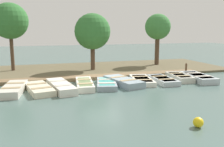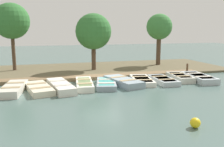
% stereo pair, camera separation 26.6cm
% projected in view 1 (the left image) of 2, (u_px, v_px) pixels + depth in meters
% --- Properties ---
extents(ground_plane, '(80.00, 80.00, 0.00)m').
position_uv_depth(ground_plane, '(103.00, 82.00, 16.85)').
color(ground_plane, '#4C6660').
extents(shore_bank, '(8.00, 24.00, 0.16)m').
position_uv_depth(shore_bank, '(88.00, 70.00, 21.54)').
color(shore_bank, brown).
rests_on(shore_bank, ground_plane).
extents(dock_walkway, '(1.13, 15.96, 0.24)m').
position_uv_depth(dock_walkway, '(98.00, 77.00, 18.00)').
color(dock_walkway, brown).
rests_on(dock_walkway, ground_plane).
extents(rowboat_0, '(3.37, 1.47, 0.43)m').
position_uv_depth(rowboat_0, '(14.00, 89.00, 14.06)').
color(rowboat_0, beige).
rests_on(rowboat_0, ground_plane).
extents(rowboat_1, '(3.33, 1.78, 0.36)m').
position_uv_depth(rowboat_1, '(39.00, 89.00, 14.26)').
color(rowboat_1, beige).
rests_on(rowboat_1, ground_plane).
extents(rowboat_2, '(3.66, 1.53, 0.44)m').
position_uv_depth(rowboat_2, '(61.00, 86.00, 14.63)').
color(rowboat_2, silver).
rests_on(rowboat_2, ground_plane).
extents(rowboat_3, '(3.38, 1.37, 0.38)m').
position_uv_depth(rowboat_3, '(85.00, 84.00, 15.37)').
color(rowboat_3, silver).
rests_on(rowboat_3, ground_plane).
extents(rowboat_4, '(3.18, 1.85, 0.34)m').
position_uv_depth(rowboat_4, '(106.00, 84.00, 15.62)').
color(rowboat_4, '#8C9EA8').
rests_on(rowboat_4, ground_plane).
extents(rowboat_5, '(3.40, 1.89, 0.43)m').
position_uv_depth(rowboat_5, '(123.00, 81.00, 16.02)').
color(rowboat_5, '#8C9EA8').
rests_on(rowboat_5, ground_plane).
extents(rowboat_6, '(3.20, 1.77, 0.33)m').
position_uv_depth(rowboat_6, '(142.00, 80.00, 16.67)').
color(rowboat_6, silver).
rests_on(rowboat_6, ground_plane).
extents(rowboat_7, '(2.93, 1.28, 0.34)m').
position_uv_depth(rowboat_7, '(163.00, 80.00, 16.73)').
color(rowboat_7, '#B2BCC1').
rests_on(rowboat_7, ground_plane).
extents(rowboat_8, '(2.75, 1.36, 0.41)m').
position_uv_depth(rowboat_8, '(179.00, 77.00, 17.52)').
color(rowboat_8, beige).
rests_on(rowboat_8, ground_plane).
extents(rowboat_9, '(3.42, 1.61, 0.42)m').
position_uv_depth(rowboat_9, '(198.00, 77.00, 17.41)').
color(rowboat_9, '#B2BCC1').
rests_on(rowboat_9, ground_plane).
extents(mooring_post_far, '(0.15, 0.15, 0.85)m').
position_uv_depth(mooring_post_far, '(186.00, 68.00, 19.95)').
color(mooring_post_far, brown).
rests_on(mooring_post_far, ground_plane).
extents(buoy, '(0.38, 0.38, 0.38)m').
position_uv_depth(buoy, '(198.00, 122.00, 9.06)').
color(buoy, yellow).
rests_on(buoy, ground_plane).
extents(park_tree_far_left, '(2.89, 2.89, 5.62)m').
position_uv_depth(park_tree_far_left, '(10.00, 21.00, 19.95)').
color(park_tree_far_left, '#4C3828').
rests_on(park_tree_far_left, ground_plane).
extents(park_tree_left, '(2.95, 2.95, 4.82)m').
position_uv_depth(park_tree_left, '(92.00, 32.00, 20.43)').
color(park_tree_left, '#4C3828').
rests_on(park_tree_left, ground_plane).
extents(park_tree_center, '(2.41, 2.41, 4.95)m').
position_uv_depth(park_tree_center, '(158.00, 28.00, 23.45)').
color(park_tree_center, '#4C3828').
rests_on(park_tree_center, ground_plane).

